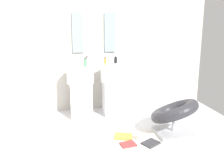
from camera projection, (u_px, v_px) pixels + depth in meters
ground_plane at (110, 146)px, 3.47m from camera, size 4.80×3.60×0.04m
rear_partition at (94, 47)px, 4.77m from camera, size 4.80×0.10×2.60m
pedestal_sink_left at (81, 89)px, 4.43m from camera, size 0.50×0.50×1.10m
pedestal_sink_right at (114, 87)px, 4.56m from camera, size 0.50×0.50×1.10m
vanity_mirror_left at (78, 33)px, 4.57m from camera, size 0.22×0.03×0.77m
vanity_mirror_right at (110, 33)px, 4.70m from camera, size 0.22×0.03×0.77m
lounge_chair at (174, 114)px, 3.74m from camera, size 1.10×1.10×0.65m
area_rug at (133, 141)px, 3.58m from camera, size 0.97×0.67×0.01m
magazine_red at (128, 144)px, 3.45m from camera, size 0.24×0.19×0.03m
magazine_ochre at (124, 136)px, 3.68m from camera, size 0.33×0.29×0.03m
magazine_charcoal at (151, 143)px, 3.48m from camera, size 0.30×0.28×0.03m
coffee_mug at (139, 137)px, 3.60m from camera, size 0.07×0.07×0.09m
soap_bottle_grey at (87, 61)px, 4.29m from camera, size 0.05×0.05×0.18m
soap_bottle_amber at (105, 61)px, 4.42m from camera, size 0.04×0.04×0.14m
soap_bottle_green at (85, 62)px, 4.23m from camera, size 0.04×0.04×0.16m
soap_bottle_black at (116, 60)px, 4.60m from camera, size 0.06×0.06×0.13m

